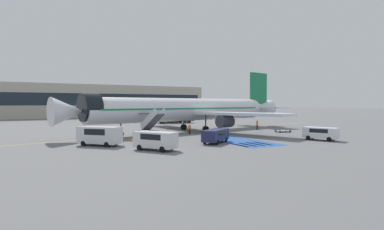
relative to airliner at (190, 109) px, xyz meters
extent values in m
plane|color=slate|center=(-1.03, 0.07, -4.01)|extent=(600.00, 600.00, 0.00)
cube|color=gold|center=(-0.64, -0.14, -4.01)|extent=(79.45, 17.17, 0.01)
cube|color=#2856A8|center=(-0.64, -15.42, -4.01)|extent=(5.76, 12.94, 0.01)
cube|color=silver|center=(-3.04, -18.96, -4.01)|extent=(0.44, 3.60, 0.01)
cube|color=silver|center=(-1.84, -18.96, -4.01)|extent=(0.44, 3.60, 0.01)
cube|color=silver|center=(-0.64, -18.96, -4.01)|extent=(0.44, 3.60, 0.01)
cube|color=silver|center=(0.56, -18.96, -4.01)|extent=(0.44, 3.60, 0.01)
cylinder|color=silver|center=(-0.64, -0.14, 0.00)|extent=(37.23, 11.72, 4.04)
cone|color=silver|center=(-21.00, -4.49, 0.00)|extent=(5.17, 4.80, 3.96)
cone|color=silver|center=(20.51, 4.38, 0.00)|extent=(6.73, 5.06, 3.88)
cylinder|color=black|center=(-18.04, -3.86, 0.51)|extent=(3.22, 4.49, 4.08)
cube|color=#197A4C|center=(-0.64, -0.14, 0.20)|extent=(34.33, 11.18, 0.24)
cube|color=silver|center=(4.78, -8.40, -0.60)|extent=(10.59, 18.21, 0.44)
cylinder|color=#38383D|center=(2.82, -7.23, -1.87)|extent=(3.01, 2.54, 2.03)
cube|color=silver|center=(0.93, 9.62, -0.60)|extent=(6.08, 17.92, 0.44)
cylinder|color=#38383D|center=(-0.38, 7.75, -1.87)|extent=(3.01, 2.54, 2.03)
cube|color=#197A4C|center=(19.63, 4.19, 4.47)|extent=(5.60, 1.53, 6.93)
cube|color=silver|center=(19.83, 0.32, 0.20)|extent=(4.90, 7.08, 0.24)
cube|color=silver|center=(18.23, 7.82, 0.20)|extent=(4.90, 7.08, 0.24)
cylinder|color=#38383D|center=(-13.37, -2.86, -2.00)|extent=(0.20, 0.20, 3.19)
cylinder|color=black|center=(-13.37, -2.86, -3.59)|extent=(0.88, 0.45, 0.84)
cylinder|color=#38383D|center=(1.70, -2.82, -2.03)|extent=(0.24, 0.24, 2.85)
cylinder|color=black|center=(1.70, -2.82, -3.46)|extent=(1.20, 0.82, 1.10)
cylinder|color=#38383D|center=(0.40, 3.27, -2.03)|extent=(0.24, 0.24, 2.85)
cylinder|color=black|center=(0.40, 3.27, -3.46)|extent=(1.20, 0.82, 1.10)
cube|color=#ADB2BA|center=(-9.68, -6.79, -3.31)|extent=(3.15, 5.15, 0.70)
cylinder|color=black|center=(-10.94, -5.34, -3.66)|extent=(0.36, 0.73, 0.70)
cylinder|color=black|center=(-9.12, -4.95, -3.66)|extent=(0.36, 0.73, 0.70)
cylinder|color=black|center=(-10.24, -8.63, -3.66)|extent=(0.36, 0.73, 0.70)
cylinder|color=black|center=(-8.41, -8.24, -3.66)|extent=(0.36, 0.73, 0.70)
cube|color=#4C4C51|center=(-9.68, -6.79, -1.69)|extent=(2.27, 4.37, 2.67)
cube|color=#4C4C51|center=(-10.16, -4.56, -0.43)|extent=(1.84, 1.42, 0.12)
cube|color=silver|center=(-10.43, -6.95, -1.22)|extent=(1.02, 4.49, 3.34)
cube|color=silver|center=(-8.93, -6.63, -1.22)|extent=(1.02, 4.49, 3.34)
cube|color=#38383D|center=(7.91, 22.56, -3.23)|extent=(9.09, 2.88, 0.60)
cube|color=silver|center=(3.52, 22.75, -2.73)|extent=(2.10, 2.46, 1.60)
cube|color=black|center=(2.52, 22.79, -2.41)|extent=(0.12, 2.00, 0.70)
cylinder|color=#B7BCC4|center=(8.31, 22.55, -1.67)|extent=(6.30, 2.78, 2.53)
cylinder|color=gold|center=(8.31, 22.55, -1.67)|extent=(0.46, 2.59, 2.58)
cylinder|color=black|center=(3.87, 21.54, -3.53)|extent=(0.97, 0.32, 0.96)
cylinder|color=black|center=(3.97, 23.92, -3.53)|extent=(0.97, 0.32, 0.96)
cylinder|color=black|center=(8.36, 21.36, -3.53)|extent=(0.97, 0.32, 0.96)
cylinder|color=black|center=(8.46, 23.73, -3.53)|extent=(0.97, 0.32, 0.96)
cylinder|color=black|center=(10.86, 21.25, -3.53)|extent=(0.97, 0.32, 0.96)
cylinder|color=black|center=(10.96, 23.62, -3.53)|extent=(0.97, 0.32, 0.96)
cube|color=#1E234C|center=(-4.40, -15.71, -2.98)|extent=(5.28, 4.56, 1.42)
cube|color=black|center=(-4.40, -15.71, -2.67)|extent=(3.41, 3.20, 0.51)
cylinder|color=black|center=(-3.60, -14.07, -3.69)|extent=(0.63, 0.54, 0.64)
cylinder|color=black|center=(-2.60, -15.44, -3.69)|extent=(0.63, 0.54, 0.64)
cylinder|color=black|center=(-6.20, -15.97, -3.69)|extent=(0.63, 0.54, 0.64)
cylinder|color=black|center=(-5.20, -17.34, -3.69)|extent=(0.63, 0.54, 0.64)
cube|color=silver|center=(-13.49, -17.81, -2.84)|extent=(4.27, 4.93, 1.70)
cube|color=black|center=(-13.49, -17.81, -2.47)|extent=(3.08, 3.23, 0.61)
cylinder|color=black|center=(-15.05, -17.14, -3.69)|extent=(0.53, 0.64, 0.64)
cylinder|color=black|center=(-13.60, -16.11, -3.69)|extent=(0.53, 0.64, 0.64)
cylinder|color=black|center=(-13.37, -19.51, -3.69)|extent=(0.53, 0.64, 0.64)
cylinder|color=black|center=(-11.93, -18.48, -3.69)|extent=(0.53, 0.64, 0.64)
cube|color=silver|center=(9.99, -20.14, -2.96)|extent=(3.50, 4.87, 1.46)
cube|color=black|center=(9.99, -20.14, -2.64)|extent=(2.79, 3.02, 0.53)
cylinder|color=black|center=(11.35, -21.08, -3.69)|extent=(0.42, 0.67, 0.64)
cylinder|color=black|center=(9.64, -21.76, -3.69)|extent=(0.42, 0.67, 0.64)
cylinder|color=black|center=(10.34, -18.51, -3.69)|extent=(0.42, 0.67, 0.64)
cylinder|color=black|center=(8.62, -19.19, -3.69)|extent=(0.42, 0.67, 0.64)
cube|color=silver|center=(-18.14, -11.29, -2.70)|extent=(5.11, 5.12, 1.98)
cube|color=black|center=(-18.14, -11.29, -2.26)|extent=(3.50, 3.50, 0.71)
cylinder|color=black|center=(-19.94, -10.84, -3.69)|extent=(0.59, 0.60, 0.64)
cylinder|color=black|center=(-18.57, -9.48, -3.69)|extent=(0.59, 0.60, 0.64)
cylinder|color=black|center=(-17.70, -13.10, -3.69)|extent=(0.59, 0.60, 0.64)
cylinder|color=black|center=(-16.33, -11.74, -3.69)|extent=(0.59, 0.60, 0.64)
cube|color=gray|center=(14.02, -8.98, -3.75)|extent=(2.82, 1.92, 0.12)
cylinder|color=black|center=(12.89, -9.43, -3.81)|extent=(0.41, 0.17, 0.40)
cylinder|color=black|center=(13.10, -8.17, -3.81)|extent=(0.41, 0.17, 0.40)
cylinder|color=black|center=(14.94, -9.78, -3.81)|extent=(0.41, 0.17, 0.40)
cylinder|color=black|center=(15.16, -8.52, -3.81)|extent=(0.41, 0.17, 0.40)
cylinder|color=gray|center=(12.73, -9.46, -3.41)|extent=(0.05, 0.05, 0.55)
cylinder|color=gray|center=(12.96, -8.10, -3.41)|extent=(0.05, 0.05, 0.55)
cylinder|color=gray|center=(15.09, -9.86, -3.41)|extent=(0.05, 0.05, 0.55)
cylinder|color=gray|center=(15.32, -8.50, -3.41)|extent=(0.05, 0.05, 0.55)
cylinder|color=black|center=(2.97, -5.02, -3.58)|extent=(0.14, 0.14, 0.87)
cylinder|color=black|center=(3.02, -5.18, -3.58)|extent=(0.14, 0.14, 0.87)
cube|color=orange|center=(3.00, -5.10, -2.80)|extent=(0.34, 0.47, 0.69)
cube|color=silver|center=(3.00, -5.10, -2.80)|extent=(0.35, 0.48, 0.06)
sphere|color=brown|center=(3.00, -5.10, -2.34)|extent=(0.23, 0.23, 0.23)
cylinder|color=#191E38|center=(13.41, -2.89, -3.57)|extent=(0.14, 0.14, 0.88)
cylinder|color=#191E38|center=(13.28, -2.78, -3.57)|extent=(0.14, 0.14, 0.88)
cube|color=orange|center=(13.35, -2.84, -2.78)|extent=(0.46, 0.44, 0.70)
cube|color=silver|center=(13.35, -2.84, -2.78)|extent=(0.48, 0.45, 0.06)
sphere|color=brown|center=(13.35, -2.84, -2.31)|extent=(0.24, 0.24, 0.24)
cylinder|color=black|center=(-2.27, -4.12, -3.62)|extent=(0.14, 0.14, 0.78)
cylinder|color=black|center=(-2.16, -4.26, -3.62)|extent=(0.14, 0.14, 0.78)
cube|color=orange|center=(-2.22, -4.19, -2.91)|extent=(0.44, 0.46, 0.62)
cube|color=silver|center=(-2.22, -4.19, -2.91)|extent=(0.45, 0.48, 0.06)
sphere|color=beige|center=(-2.22, -4.19, -2.50)|extent=(0.21, 0.21, 0.21)
cone|color=orange|center=(-13.64, -9.32, -3.78)|extent=(0.42, 0.42, 0.46)
cylinder|color=white|center=(-13.64, -9.32, -3.75)|extent=(0.23, 0.23, 0.06)
cube|color=#B2AD9E|center=(-9.36, 69.11, 2.01)|extent=(95.90, 12.00, 12.03)
cube|color=#19232D|center=(-9.36, 63.06, 2.61)|extent=(92.07, 0.10, 4.21)
camera|label=1|loc=(-25.13, -48.24, 1.06)|focal=28.00mm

